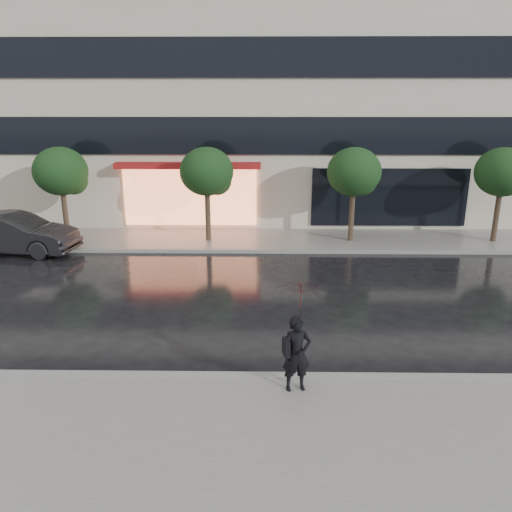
{
  "coord_description": "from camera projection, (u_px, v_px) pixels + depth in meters",
  "views": [
    {
      "loc": [
        -0.68,
        -10.4,
        5.68
      ],
      "look_at": [
        -0.89,
        3.5,
        1.4
      ],
      "focal_mm": 35.0,
      "sensor_mm": 36.0,
      "label": 1
    }
  ],
  "objects": [
    {
      "name": "office_building",
      "position": [
        277.0,
        37.0,
        26.12
      ],
      "size": [
        30.0,
        12.76,
        18.0
      ],
      "color": "beige",
      "rests_on": "ground"
    },
    {
      "name": "curb_far",
      "position": [
        280.0,
        251.0,
        19.7
      ],
      "size": [
        60.0,
        0.25,
        0.14
      ],
      "primitive_type": "cube",
      "color": "gray",
      "rests_on": "ground"
    },
    {
      "name": "tree_far_west",
      "position": [
        62.0,
        173.0,
        20.45
      ],
      "size": [
        2.2,
        2.2,
        3.99
      ],
      "color": "#33261C",
      "rests_on": "ground"
    },
    {
      "name": "tree_mid_east",
      "position": [
        355.0,
        174.0,
        20.28
      ],
      "size": [
        2.2,
        2.2,
        3.99
      ],
      "color": "#33261C",
      "rests_on": "ground"
    },
    {
      "name": "curb_near",
      "position": [
        295.0,
        378.0,
        10.62
      ],
      "size": [
        60.0,
        0.25,
        0.14
      ],
      "primitive_type": "cube",
      "color": "gray",
      "rests_on": "ground"
    },
    {
      "name": "sidewalk_far",
      "position": [
        279.0,
        240.0,
        21.38
      ],
      "size": [
        60.0,
        3.5,
        0.12
      ],
      "primitive_type": "cube",
      "color": "slate",
      "rests_on": "ground"
    },
    {
      "name": "tree_mid_west",
      "position": [
        208.0,
        173.0,
        20.37
      ],
      "size": [
        2.2,
        2.2,
        3.99
      ],
      "color": "#33261C",
      "rests_on": "ground"
    },
    {
      "name": "parked_car",
      "position": [
        15.0,
        234.0,
        19.45
      ],
      "size": [
        4.95,
        2.23,
        1.58
      ],
      "primitive_type": "imported",
      "rotation": [
        0.0,
        0.0,
        1.45
      ],
      "color": "black",
      "rests_on": "ground"
    },
    {
      "name": "tree_far_east",
      "position": [
        504.0,
        174.0,
        20.2
      ],
      "size": [
        2.2,
        2.2,
        3.99
      ],
      "color": "#33261C",
      "rests_on": "ground"
    },
    {
      "name": "ground",
      "position": [
        292.0,
        358.0,
        11.6
      ],
      "size": [
        120.0,
        120.0,
        0.0
      ],
      "primitive_type": "plane",
      "color": "black",
      "rests_on": "ground"
    },
    {
      "name": "sidewalk_near",
      "position": [
        302.0,
        448.0,
        8.48
      ],
      "size": [
        60.0,
        4.5,
        0.12
      ],
      "primitive_type": "cube",
      "color": "slate",
      "rests_on": "ground"
    },
    {
      "name": "pedestrian_with_umbrella",
      "position": [
        299.0,
        319.0,
        9.68
      ],
      "size": [
        1.12,
        1.14,
        2.3
      ],
      "rotation": [
        0.0,
        0.0,
        0.19
      ],
      "color": "black",
      "rests_on": "sidewalk_near"
    }
  ]
}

